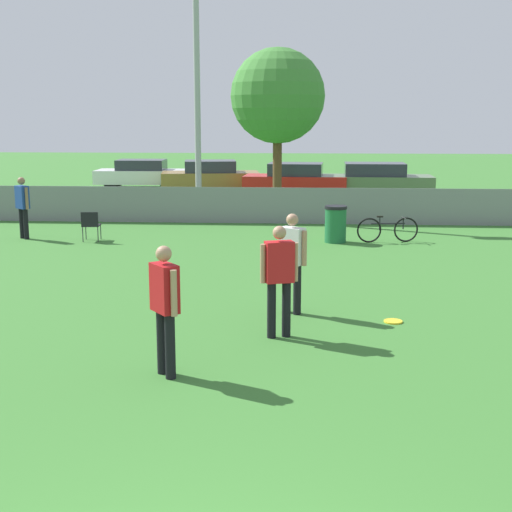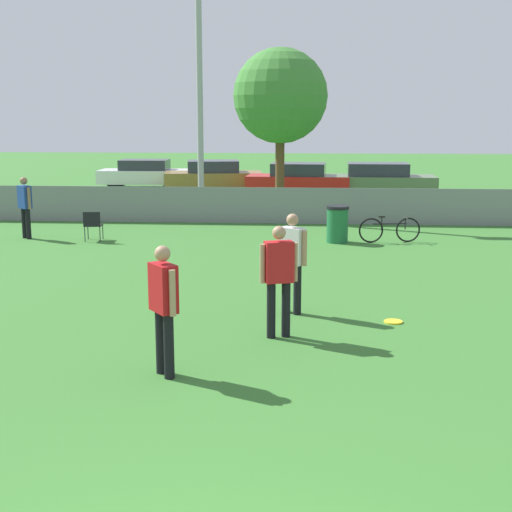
{
  "view_description": "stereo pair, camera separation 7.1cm",
  "coord_description": "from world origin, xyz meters",
  "px_view_note": "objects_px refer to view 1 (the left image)",
  "views": [
    {
      "loc": [
        0.65,
        -3.54,
        3.22
      ],
      "look_at": [
        -0.09,
        7.48,
        1.05
      ],
      "focal_mm": 50.0,
      "sensor_mm": 36.0,
      "label": 1
    },
    {
      "loc": [
        0.72,
        -3.54,
        3.22
      ],
      "look_at": [
        -0.09,
        7.48,
        1.05
      ],
      "focal_mm": 50.0,
      "sensor_mm": 36.0,
      "label": 2
    }
  ],
  "objects_px": {
    "parked_car_tan": "(210,177)",
    "parked_car_olive": "(374,181)",
    "frisbee_disc": "(393,321)",
    "parked_car_red": "(296,180)",
    "light_pole": "(196,46)",
    "trash_bin": "(336,224)",
    "player_thrower_red": "(279,274)",
    "player_receiver_white": "(292,256)",
    "bicycle_sideline": "(388,229)",
    "player_defender_red": "(165,302)",
    "spectator_in_blue": "(23,204)",
    "parked_car_white": "(142,174)",
    "folding_chair_sideline": "(91,224)",
    "tree_near_pole": "(278,96)"
  },
  "relations": [
    {
      "from": "parked_car_white",
      "to": "tree_near_pole",
      "type": "bearing_deg",
      "value": -47.89
    },
    {
      "from": "parked_car_red",
      "to": "parked_car_white",
      "type": "bearing_deg",
      "value": 158.72
    },
    {
      "from": "player_receiver_white",
      "to": "spectator_in_blue",
      "type": "xyz_separation_m",
      "value": [
        -7.26,
        6.86,
        -0.02
      ]
    },
    {
      "from": "player_defender_red",
      "to": "parked_car_tan",
      "type": "relative_size",
      "value": 0.38
    },
    {
      "from": "light_pole",
      "to": "trash_bin",
      "type": "height_order",
      "value": "light_pole"
    },
    {
      "from": "light_pole",
      "to": "parked_car_tan",
      "type": "xyz_separation_m",
      "value": [
        -0.57,
        7.35,
        -4.76
      ]
    },
    {
      "from": "folding_chair_sideline",
      "to": "spectator_in_blue",
      "type": "bearing_deg",
      "value": -12.8
    },
    {
      "from": "tree_near_pole",
      "to": "frisbee_disc",
      "type": "height_order",
      "value": "tree_near_pole"
    },
    {
      "from": "light_pole",
      "to": "player_receiver_white",
      "type": "relative_size",
      "value": 5.56
    },
    {
      "from": "light_pole",
      "to": "trash_bin",
      "type": "xyz_separation_m",
      "value": [
        4.3,
        -4.96,
        -4.94
      ]
    },
    {
      "from": "spectator_in_blue",
      "to": "parked_car_white",
      "type": "height_order",
      "value": "spectator_in_blue"
    },
    {
      "from": "folding_chair_sideline",
      "to": "parked_car_tan",
      "type": "distance_m",
      "value": 12.66
    },
    {
      "from": "player_receiver_white",
      "to": "parked_car_red",
      "type": "height_order",
      "value": "player_receiver_white"
    },
    {
      "from": "parked_car_olive",
      "to": "spectator_in_blue",
      "type": "bearing_deg",
      "value": -133.1
    },
    {
      "from": "player_receiver_white",
      "to": "bicycle_sideline",
      "type": "xyz_separation_m",
      "value": [
        2.37,
        6.96,
        -0.63
      ]
    },
    {
      "from": "spectator_in_blue",
      "to": "trash_bin",
      "type": "height_order",
      "value": "spectator_in_blue"
    },
    {
      "from": "frisbee_disc",
      "to": "parked_car_red",
      "type": "height_order",
      "value": "parked_car_red"
    },
    {
      "from": "light_pole",
      "to": "parked_car_red",
      "type": "distance_m",
      "value": 7.95
    },
    {
      "from": "trash_bin",
      "to": "player_thrower_red",
      "type": "bearing_deg",
      "value": -98.15
    },
    {
      "from": "player_defender_red",
      "to": "parked_car_tan",
      "type": "xyz_separation_m",
      "value": [
        -2.34,
        22.21,
        -0.31
      ]
    },
    {
      "from": "bicycle_sideline",
      "to": "parked_car_red",
      "type": "bearing_deg",
      "value": 93.75
    },
    {
      "from": "player_receiver_white",
      "to": "bicycle_sideline",
      "type": "relative_size",
      "value": 1.04
    },
    {
      "from": "player_receiver_white",
      "to": "parked_car_olive",
      "type": "distance_m",
      "value": 17.66
    },
    {
      "from": "parked_car_tan",
      "to": "frisbee_disc",
      "type": "bearing_deg",
      "value": -82.8
    },
    {
      "from": "parked_car_white",
      "to": "parked_car_red",
      "type": "height_order",
      "value": "parked_car_red"
    },
    {
      "from": "parked_car_tan",
      "to": "parked_car_olive",
      "type": "bearing_deg",
      "value": -23.07
    },
    {
      "from": "light_pole",
      "to": "parked_car_olive",
      "type": "height_order",
      "value": "light_pole"
    },
    {
      "from": "folding_chair_sideline",
      "to": "parked_car_red",
      "type": "distance_m",
      "value": 11.97
    },
    {
      "from": "spectator_in_blue",
      "to": "trash_bin",
      "type": "bearing_deg",
      "value": -139.91
    },
    {
      "from": "tree_near_pole",
      "to": "parked_car_olive",
      "type": "distance_m",
      "value": 6.03
    },
    {
      "from": "parked_car_red",
      "to": "folding_chair_sideline",
      "type": "bearing_deg",
      "value": -111.86
    },
    {
      "from": "spectator_in_blue",
      "to": "folding_chair_sideline",
      "type": "bearing_deg",
      "value": -147.34
    },
    {
      "from": "bicycle_sideline",
      "to": "parked_car_red",
      "type": "xyz_separation_m",
      "value": [
        -2.52,
        10.44,
        0.33
      ]
    },
    {
      "from": "player_defender_red",
      "to": "spectator_in_blue",
      "type": "relative_size",
      "value": 1.02
    },
    {
      "from": "spectator_in_blue",
      "to": "parked_car_olive",
      "type": "xyz_separation_m",
      "value": [
        10.26,
        10.54,
        -0.26
      ]
    },
    {
      "from": "player_receiver_white",
      "to": "folding_chair_sideline",
      "type": "bearing_deg",
      "value": 163.19
    },
    {
      "from": "player_thrower_red",
      "to": "player_receiver_white",
      "type": "bearing_deg",
      "value": 65.52
    },
    {
      "from": "player_defender_red",
      "to": "folding_chair_sideline",
      "type": "height_order",
      "value": "player_defender_red"
    },
    {
      "from": "player_defender_red",
      "to": "spectator_in_blue",
      "type": "distance_m",
      "value": 11.43
    },
    {
      "from": "bicycle_sideline",
      "to": "player_thrower_red",
      "type": "bearing_deg",
      "value": -116.83
    },
    {
      "from": "light_pole",
      "to": "bicycle_sideline",
      "type": "xyz_separation_m",
      "value": [
        5.65,
        -4.88,
        -5.08
      ]
    },
    {
      "from": "light_pole",
      "to": "parked_car_white",
      "type": "height_order",
      "value": "light_pole"
    },
    {
      "from": "player_receiver_white",
      "to": "parked_car_tan",
      "type": "relative_size",
      "value": 0.38
    },
    {
      "from": "tree_near_pole",
      "to": "bicycle_sideline",
      "type": "bearing_deg",
      "value": -65.88
    },
    {
      "from": "player_defender_red",
      "to": "trash_bin",
      "type": "bearing_deg",
      "value": 127.73
    },
    {
      "from": "player_thrower_red",
      "to": "parked_car_white",
      "type": "height_order",
      "value": "player_thrower_red"
    },
    {
      "from": "light_pole",
      "to": "frisbee_disc",
      "type": "distance_m",
      "value": 14.28
    },
    {
      "from": "light_pole",
      "to": "bicycle_sideline",
      "type": "relative_size",
      "value": 5.77
    },
    {
      "from": "parked_car_white",
      "to": "trash_bin",
      "type": "bearing_deg",
      "value": -60.82
    },
    {
      "from": "light_pole",
      "to": "folding_chair_sideline",
      "type": "bearing_deg",
      "value": -111.72
    }
  ]
}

